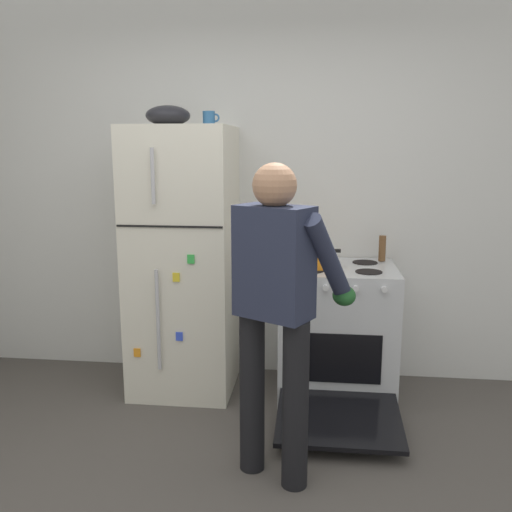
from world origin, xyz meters
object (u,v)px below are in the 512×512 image
at_px(stove_range, 337,333).
at_px(person_cook, 278,297).
at_px(refrigerator, 184,261).
at_px(coffee_mug, 209,119).
at_px(mixing_bowl, 168,116).
at_px(red_pot, 315,257).
at_px(pepper_mill, 382,248).

relative_size(stove_range, person_cook, 0.76).
relative_size(refrigerator, coffee_mug, 16.11).
bearing_deg(coffee_mug, mixing_bowl, -169.22).
distance_m(stove_range, mixing_bowl, 1.83).
height_order(red_pot, pepper_mill, pepper_mill).
relative_size(red_pot, mixing_bowl, 1.15).
height_order(person_cook, mixing_bowl, mixing_bowl).
xyz_separation_m(refrigerator, stove_range, (1.05, -0.02, -0.47)).
xyz_separation_m(red_pot, coffee_mug, (-0.71, 0.10, 0.89)).
distance_m(coffee_mug, mixing_bowl, 0.27).
relative_size(refrigerator, red_pot, 5.41).
relative_size(coffee_mug, pepper_mill, 0.64).
bearing_deg(refrigerator, person_cook, -54.48).
bearing_deg(stove_range, person_cook, -108.66).
xyz_separation_m(refrigerator, person_cook, (0.72, -1.01, 0.05)).
bearing_deg(red_pot, person_cook, -100.29).
relative_size(stove_range, red_pot, 3.62).
height_order(person_cook, pepper_mill, person_cook).
bearing_deg(red_pot, pepper_mill, 28.52).
bearing_deg(coffee_mug, person_cook, -63.12).
relative_size(coffee_mug, mixing_bowl, 0.39).
bearing_deg(mixing_bowl, person_cook, -51.58).
xyz_separation_m(refrigerator, coffee_mug, (0.18, 0.05, 0.95)).
xyz_separation_m(stove_range, person_cook, (-0.33, -0.99, 0.52)).
bearing_deg(person_cook, coffee_mug, 116.88).
height_order(stove_range, pepper_mill, pepper_mill).
xyz_separation_m(stove_range, mixing_bowl, (-1.13, 0.02, 1.43)).
bearing_deg(refrigerator, stove_range, -0.95).
distance_m(refrigerator, stove_range, 1.15).
height_order(refrigerator, person_cook, refrigerator).
distance_m(stove_range, person_cook, 1.16).
xyz_separation_m(person_cook, coffee_mug, (-0.54, 1.06, 0.90)).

